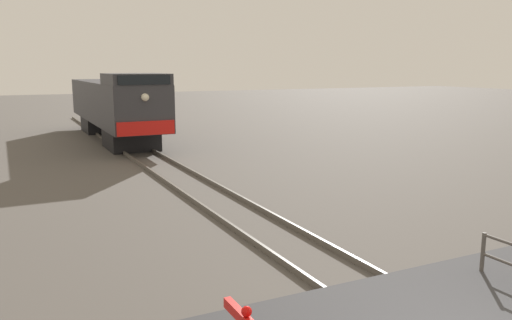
{
  "coord_description": "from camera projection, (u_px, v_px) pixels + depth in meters",
  "views": [
    {
      "loc": [
        -5.81,
        -4.27,
        4.16
      ],
      "look_at": [
        -0.78,
        5.93,
        2.09
      ],
      "focal_mm": 36.09,
      "sensor_mm": 36.0,
      "label": 1
    }
  ],
  "objects": [
    {
      "name": "locomotive",
      "position": [
        115.0,
        105.0,
        29.42
      ],
      "size": [
        2.8,
        14.56,
        3.84
      ],
      "color": "black",
      "rests_on": "ground_plane"
    }
  ]
}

